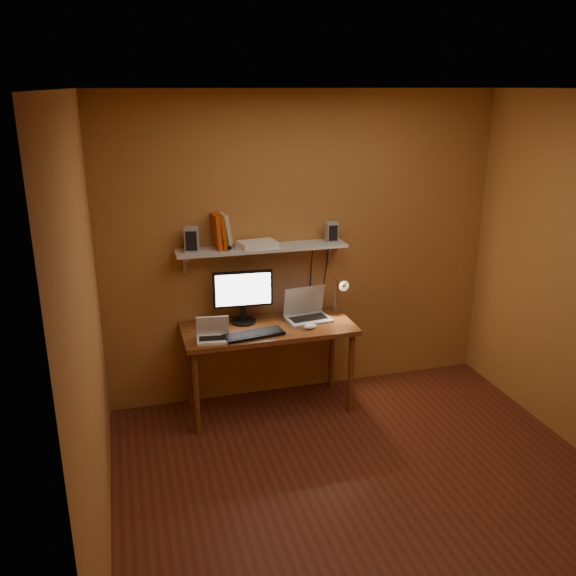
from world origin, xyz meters
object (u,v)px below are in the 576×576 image
object	(u,v)px
netbook	(213,333)
router	(258,244)
speaker_right	(332,232)
monitor	(243,294)
desk_lamp	(340,291)
shelf_camera	(230,247)
wall_shelf	(262,248)
keyboard	(254,335)
mouse	(310,326)
laptop	(306,311)
desk	(269,336)
speaker_left	(192,239)

from	to	relation	value
netbook	router	distance (m)	0.81
speaker_right	netbook	bearing A→B (deg)	-160.53
monitor	netbook	xyz separation A→B (m)	(-0.30, -0.29, -0.20)
desk_lamp	shelf_camera	distance (m)	1.04
netbook	speaker_right	world-z (taller)	speaker_right
router	speaker_right	bearing A→B (deg)	1.96
wall_shelf	keyboard	xyz separation A→B (m)	(-0.16, -0.36, -0.60)
monitor	mouse	distance (m)	0.61
monitor	wall_shelf	bearing A→B (deg)	18.50
laptop	desk_lamp	bearing A→B (deg)	-0.41
router	mouse	bearing A→B (deg)	-41.80
laptop	shelf_camera	distance (m)	0.86
laptop	netbook	xyz separation A→B (m)	(-0.83, -0.23, -0.02)
mouse	desk	bearing A→B (deg)	155.94
netbook	router	size ratio (longest dim) A/B	0.91
mouse	router	bearing A→B (deg)	137.38
wall_shelf	monitor	bearing A→B (deg)	-165.21
desk_lamp	keyboard	bearing A→B (deg)	-160.64
router	netbook	bearing A→B (deg)	-143.77
monitor	keyboard	world-z (taller)	monitor
monitor	desk_lamp	bearing A→B (deg)	2.23
keyboard	shelf_camera	xyz separation A→B (m)	(-0.12, 0.30, 0.64)
speaker_right	shelf_camera	bearing A→B (deg)	-174.05
shelf_camera	router	size ratio (longest dim) A/B	0.33
netbook	speaker_left	size ratio (longest dim) A/B	1.38
speaker_right	speaker_left	bearing A→B (deg)	-177.68
netbook	keyboard	size ratio (longest dim) A/B	0.57
netbook	speaker_left	bearing A→B (deg)	111.75
laptop	mouse	xyz separation A→B (m)	(-0.04, -0.23, -0.05)
router	desk	bearing A→B (deg)	-77.94
shelf_camera	router	world-z (taller)	shelf_camera
speaker_left	speaker_right	size ratio (longest dim) A/B	1.19
monitor	shelf_camera	xyz separation A→B (m)	(-0.10, -0.01, 0.40)
mouse	shelf_camera	xyz separation A→B (m)	(-0.59, 0.27, 0.63)
monitor	mouse	world-z (taller)	monitor
netbook	wall_shelf	bearing A→B (deg)	42.16
keyboard	speaker_left	xyz separation A→B (m)	(-0.40, 0.35, 0.71)
laptop	router	world-z (taller)	router
speaker_left	router	xyz separation A→B (m)	(0.52, -0.01, -0.07)
monitor	laptop	bearing A→B (deg)	-2.42
laptop	speaker_left	bearing A→B (deg)	166.85
desk	laptop	world-z (taller)	laptop
keyboard	mouse	size ratio (longest dim) A/B	4.43
keyboard	desk_lamp	distance (m)	0.89
desk	wall_shelf	xyz separation A→B (m)	(0.00, 0.19, 0.69)
monitor	speaker_right	bearing A→B (deg)	7.72
desk	monitor	size ratio (longest dim) A/B	2.86
netbook	keyboard	xyz separation A→B (m)	(0.32, -0.02, -0.04)
desk	shelf_camera	bearing A→B (deg)	153.35
keyboard	speaker_right	world-z (taller)	speaker_right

